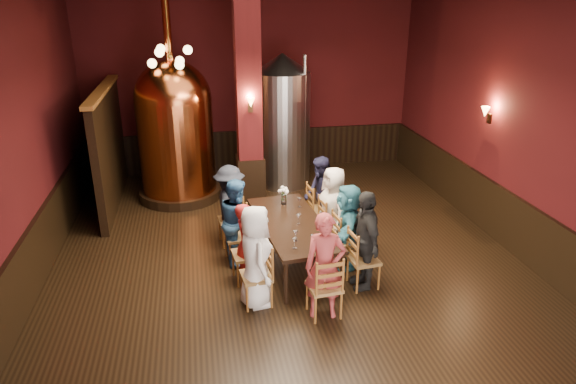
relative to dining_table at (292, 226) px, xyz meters
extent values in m
plane|color=black|center=(-0.06, 0.07, -0.69)|extent=(10.00, 10.00, 0.00)
cube|color=#490F12|center=(-0.06, 5.07, 1.56)|extent=(8.00, 0.02, 4.50)
cube|color=#490F12|center=(-0.06, -4.93, 1.56)|extent=(8.00, 0.02, 4.50)
cube|color=#490F12|center=(-4.06, 0.07, 1.56)|extent=(0.02, 10.00, 4.50)
cube|color=#490F12|center=(3.94, 0.07, 1.56)|extent=(0.02, 10.00, 4.50)
cube|color=black|center=(3.90, 0.07, -0.19)|extent=(0.08, 9.90, 1.00)
cube|color=black|center=(-0.06, 5.03, -0.19)|extent=(7.90, 0.08, 1.00)
cube|color=black|center=(-4.02, 0.07, -0.19)|extent=(0.08, 9.90, 1.00)
cube|color=#490F12|center=(-0.36, 2.87, 1.56)|extent=(0.58, 0.58, 4.50)
cube|color=black|center=(-3.26, 3.27, 0.51)|extent=(0.22, 3.50, 2.40)
cube|color=black|center=(0.00, 0.00, 0.03)|extent=(1.24, 2.49, 0.06)
cylinder|color=black|center=(-0.32, -1.18, -0.34)|extent=(0.07, 0.07, 0.69)
cylinder|color=black|center=(0.56, -1.09, -0.34)|extent=(0.07, 0.07, 0.69)
cylinder|color=black|center=(-0.56, 1.09, -0.34)|extent=(0.07, 0.07, 0.69)
cylinder|color=black|center=(0.32, 1.18, -0.34)|extent=(0.07, 0.07, 0.69)
imported|color=white|center=(-0.74, -1.08, 0.08)|extent=(0.57, 0.81, 1.55)
imported|color=red|center=(-0.81, -0.42, -0.03)|extent=(0.36, 0.51, 1.31)
imported|color=#2B5B90|center=(-0.88, 0.24, 0.05)|extent=(0.37, 0.73, 1.48)
imported|color=black|center=(-0.95, 0.91, 0.05)|extent=(0.63, 1.00, 1.48)
imported|color=black|center=(0.95, -0.91, 0.11)|extent=(0.39, 0.93, 1.59)
imported|color=teal|center=(0.88, -0.24, 0.04)|extent=(0.75, 1.41, 1.45)
imported|color=white|center=(0.81, 0.42, 0.07)|extent=(0.61, 0.81, 1.51)
imported|color=#1B1A35|center=(0.74, 1.08, 0.05)|extent=(0.36, 0.72, 1.48)
imported|color=#9D3436|center=(0.16, -1.54, 0.09)|extent=(0.62, 0.46, 1.55)
cylinder|color=black|center=(-1.88, 3.38, -0.59)|extent=(1.80, 1.80, 0.20)
cylinder|color=#B7562A|center=(-1.88, 3.38, 0.51)|extent=(2.04, 2.04, 2.00)
sphere|color=#B7562A|center=(-1.88, 3.38, 1.51)|extent=(1.60, 1.60, 1.60)
cylinder|color=#B7562A|center=(-1.88, 3.38, 2.91)|extent=(0.16, 0.16, 1.30)
cylinder|color=#B2B2B7|center=(0.51, 3.81, 0.62)|extent=(1.57, 1.57, 2.61)
cone|color=#B2B2B7|center=(0.51, 3.81, 2.14)|extent=(1.25, 1.25, 0.42)
cylinder|color=#B2B2B7|center=(0.93, 3.39, 0.88)|extent=(0.08, 0.08, 2.93)
cylinder|color=white|center=(0.00, 0.79, 0.15)|extent=(0.10, 0.10, 0.18)
camera|label=1|loc=(-1.47, -7.52, 3.65)|focal=32.00mm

